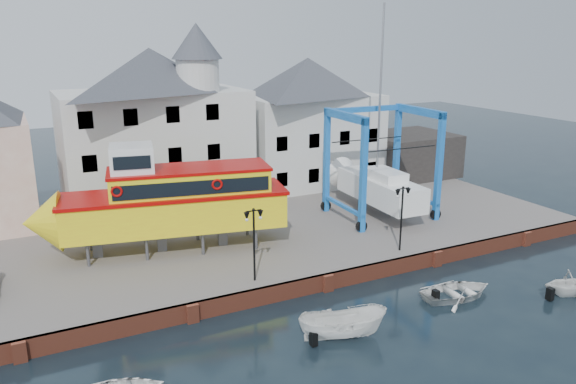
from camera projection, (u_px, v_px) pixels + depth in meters
name	position (u px, v px, depth m)	size (l,w,h in m)	color
ground	(327.00, 291.00, 32.15)	(140.00, 140.00, 0.00)	black
hardstanding	(252.00, 226.00, 41.47)	(44.00, 22.00, 1.00)	#69615D
quay_wall	(327.00, 282.00, 32.11)	(44.00, 0.47, 1.00)	brown
building_white_main	(156.00, 125.00, 43.86)	(14.00, 8.30, 14.00)	silver
building_white_right	(307.00, 121.00, 50.59)	(12.00, 8.00, 11.20)	silver
shed_dark	(408.00, 154.00, 54.18)	(8.00, 7.00, 4.00)	black
lamp_post_left	(254.00, 226.00, 30.32)	(1.12, 0.32, 4.20)	black
lamp_post_right	(402.00, 202.00, 34.65)	(1.12, 0.32, 4.20)	black
tour_boat	(160.00, 201.00, 34.59)	(16.15, 6.65, 6.85)	#59595E
travel_lift	(374.00, 180.00, 42.53)	(7.36, 10.22, 15.30)	#0E449D
motorboat_a	(342.00, 338.00, 27.14)	(1.63, 4.33, 1.67)	white
motorboat_b	(457.00, 297.00, 31.42)	(3.07, 4.30, 0.89)	white
motorboat_c	(569.00, 295.00, 31.67)	(2.63, 3.05, 1.61)	white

